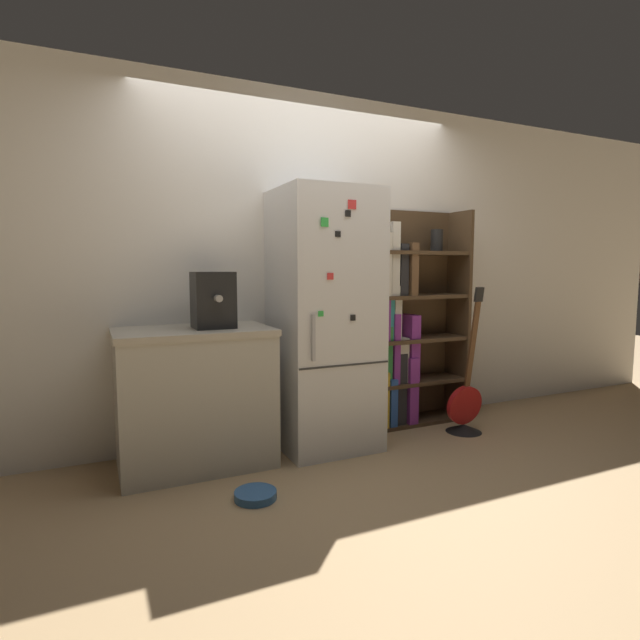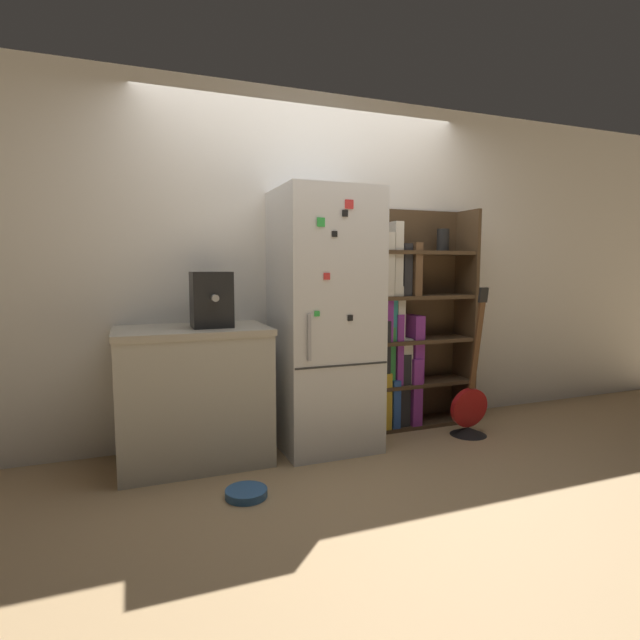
{
  "view_description": "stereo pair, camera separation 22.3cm",
  "coord_description": "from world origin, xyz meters",
  "px_view_note": "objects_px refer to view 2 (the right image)",
  "views": [
    {
      "loc": [
        -1.51,
        -3.08,
        1.29
      ],
      "look_at": [
        -0.02,
        0.15,
        0.92
      ],
      "focal_mm": 28.0,
      "sensor_mm": 36.0,
      "label": 1
    },
    {
      "loc": [
        -1.31,
        -3.17,
        1.29
      ],
      "look_at": [
        -0.02,
        0.15,
        0.92
      ],
      "focal_mm": 28.0,
      "sensor_mm": 36.0,
      "label": 2
    }
  ],
  "objects_px": {
    "espresso_machine": "(211,300)",
    "pet_bowl": "(246,492)",
    "bookshelf": "(402,330)",
    "refrigerator": "(324,320)",
    "guitar": "(469,414)"
  },
  "relations": [
    {
      "from": "bookshelf",
      "to": "refrigerator",
      "type": "bearing_deg",
      "value": -165.74
    },
    {
      "from": "espresso_machine",
      "to": "pet_bowl",
      "type": "xyz_separation_m",
      "value": [
        0.07,
        -0.62,
        -1.06
      ]
    },
    {
      "from": "pet_bowl",
      "to": "espresso_machine",
      "type": "bearing_deg",
      "value": 96.76
    },
    {
      "from": "guitar",
      "to": "bookshelf",
      "type": "bearing_deg",
      "value": 131.8
    },
    {
      "from": "bookshelf",
      "to": "guitar",
      "type": "bearing_deg",
      "value": -48.2
    },
    {
      "from": "refrigerator",
      "to": "bookshelf",
      "type": "distance_m",
      "value": 0.79
    },
    {
      "from": "pet_bowl",
      "to": "guitar",
      "type": "bearing_deg",
      "value": 12.6
    },
    {
      "from": "bookshelf",
      "to": "espresso_machine",
      "type": "relative_size",
      "value": 4.86
    },
    {
      "from": "espresso_machine",
      "to": "pet_bowl",
      "type": "relative_size",
      "value": 1.52
    },
    {
      "from": "bookshelf",
      "to": "pet_bowl",
      "type": "xyz_separation_m",
      "value": [
        -1.48,
        -0.82,
        -0.76
      ]
    },
    {
      "from": "bookshelf",
      "to": "guitar",
      "type": "distance_m",
      "value": 0.82
    },
    {
      "from": "pet_bowl",
      "to": "bookshelf",
      "type": "bearing_deg",
      "value": 28.99
    },
    {
      "from": "espresso_machine",
      "to": "pet_bowl",
      "type": "height_order",
      "value": "espresso_machine"
    },
    {
      "from": "refrigerator",
      "to": "bookshelf",
      "type": "bearing_deg",
      "value": 14.26
    },
    {
      "from": "bookshelf",
      "to": "pet_bowl",
      "type": "height_order",
      "value": "bookshelf"
    }
  ]
}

